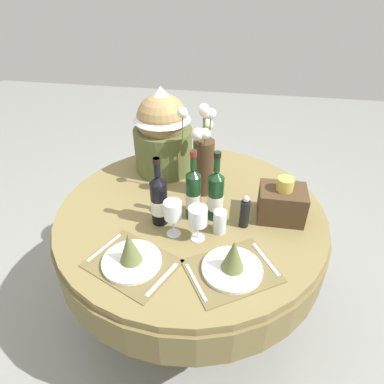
% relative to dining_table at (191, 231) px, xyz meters
% --- Properties ---
extents(ground, '(8.00, 8.00, 0.00)m').
position_rel_dining_table_xyz_m(ground, '(0.00, 0.00, -0.61)').
color(ground, gray).
extents(dining_table, '(1.33, 1.33, 0.75)m').
position_rel_dining_table_xyz_m(dining_table, '(0.00, 0.00, 0.00)').
color(dining_table, olive).
rests_on(dining_table, ground).
extents(place_setting_left, '(0.42, 0.38, 0.16)m').
position_rel_dining_table_xyz_m(place_setting_left, '(-0.17, -0.39, 0.19)').
color(place_setting_left, brown).
rests_on(place_setting_left, dining_table).
extents(place_setting_right, '(0.43, 0.40, 0.16)m').
position_rel_dining_table_xyz_m(place_setting_right, '(0.23, -0.36, 0.19)').
color(place_setting_right, brown).
rests_on(place_setting_right, dining_table).
extents(flower_vase, '(0.18, 0.19, 0.47)m').
position_rel_dining_table_xyz_m(flower_vase, '(0.03, 0.17, 0.35)').
color(flower_vase, '#47331E').
rests_on(flower_vase, dining_table).
extents(wine_bottle_left, '(0.07, 0.07, 0.35)m').
position_rel_dining_table_xyz_m(wine_bottle_left, '(0.12, -0.04, 0.27)').
color(wine_bottle_left, '#143819').
rests_on(wine_bottle_left, dining_table).
extents(wine_bottle_centre, '(0.07, 0.07, 0.35)m').
position_rel_dining_table_xyz_m(wine_bottle_centre, '(0.02, -0.05, 0.27)').
color(wine_bottle_centre, '#143819').
rests_on(wine_bottle_centre, dining_table).
extents(wine_bottle_right, '(0.08, 0.08, 0.34)m').
position_rel_dining_table_xyz_m(wine_bottle_right, '(-0.12, -0.11, 0.27)').
color(wine_bottle_right, black).
rests_on(wine_bottle_right, dining_table).
extents(wine_glass_left, '(0.08, 0.08, 0.17)m').
position_rel_dining_table_xyz_m(wine_glass_left, '(-0.05, -0.19, 0.27)').
color(wine_glass_left, silver).
rests_on(wine_glass_left, dining_table).
extents(wine_glass_right, '(0.08, 0.08, 0.17)m').
position_rel_dining_table_xyz_m(wine_glass_right, '(0.06, -0.20, 0.26)').
color(wine_glass_right, silver).
rests_on(wine_glass_right, dining_table).
extents(tumbler_mid, '(0.06, 0.06, 0.11)m').
position_rel_dining_table_xyz_m(tumbler_mid, '(0.15, -0.14, 0.20)').
color(tumbler_mid, silver).
rests_on(tumbler_mid, dining_table).
extents(pepper_mill, '(0.04, 0.04, 0.17)m').
position_rel_dining_table_xyz_m(pepper_mill, '(0.26, -0.08, 0.22)').
color(pepper_mill, black).
rests_on(pepper_mill, dining_table).
extents(gift_tub_back_left, '(0.32, 0.32, 0.48)m').
position_rel_dining_table_xyz_m(gift_tub_back_left, '(-0.22, 0.36, 0.40)').
color(gift_tub_back_left, '#566033').
rests_on(gift_tub_back_left, dining_table).
extents(woven_basket_side_right, '(0.21, 0.17, 0.22)m').
position_rel_dining_table_xyz_m(woven_basket_side_right, '(0.42, 0.01, 0.23)').
color(woven_basket_side_right, '#47331E').
rests_on(woven_basket_side_right, dining_table).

